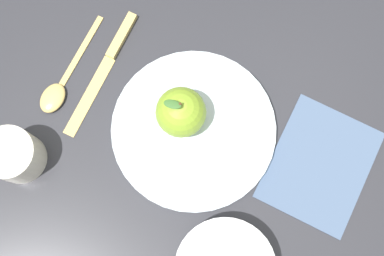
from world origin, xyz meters
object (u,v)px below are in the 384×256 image
(cup, at_px, (12,155))
(linen_napkin, at_px, (318,165))
(dinner_plate, at_px, (192,130))
(knife, at_px, (106,62))
(spoon, at_px, (58,87))
(apple, at_px, (179,111))

(cup, height_order, linen_napkin, cup)
(dinner_plate, xyz_separation_m, knife, (0.13, -0.11, -0.01))
(spoon, bearing_deg, knife, -151.58)
(cup, distance_m, linen_napkin, 0.44)
(spoon, bearing_deg, apple, 163.56)
(knife, bearing_deg, spoon, 28.42)
(knife, bearing_deg, dinner_plate, 139.28)
(knife, xyz_separation_m, spoon, (0.07, 0.04, 0.00))
(dinner_plate, relative_size, linen_napkin, 1.40)
(dinner_plate, height_order, apple, apple)
(apple, bearing_deg, linen_napkin, 159.96)
(dinner_plate, distance_m, spoon, 0.21)
(linen_napkin, bearing_deg, knife, -28.09)
(cup, bearing_deg, apple, -167.37)
(cup, bearing_deg, knife, -130.43)
(apple, distance_m, cup, 0.24)
(knife, distance_m, linen_napkin, 0.35)
(dinner_plate, bearing_deg, apple, -45.00)
(dinner_plate, height_order, cup, cup)
(apple, xyz_separation_m, cup, (0.23, 0.05, -0.01))
(apple, height_order, cup, apple)
(spoon, bearing_deg, cup, 64.02)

